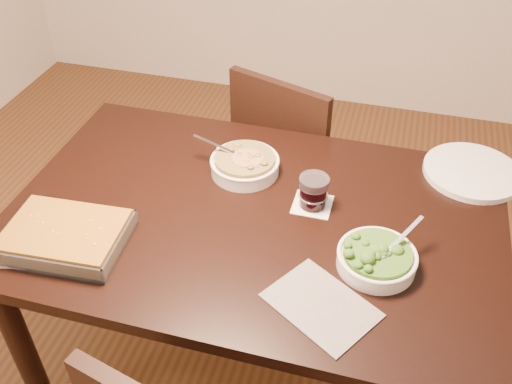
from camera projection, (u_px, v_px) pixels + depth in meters
The scene contains 11 objects.
ground at pixel (254, 366), 2.10m from camera, with size 4.00×4.00×0.00m, color #4C2E15.
table at pixel (254, 238), 1.68m from camera, with size 1.40×0.90×0.75m.
magazine_a at pixel (55, 240), 1.54m from camera, with size 0.27×0.20×0.01m, color #C74239.
magazine_b at pixel (321, 305), 1.37m from camera, with size 0.25×0.18×0.00m, color #27272E.
coaster at pixel (312, 205), 1.65m from camera, with size 0.11×0.11×0.00m, color white.
stew_bowl at pixel (245, 164), 1.76m from camera, with size 0.24×0.22×0.08m.
broccoli_bowl at pixel (377, 258), 1.45m from camera, with size 0.21×0.22×0.08m.
baking_dish at pixel (66, 236), 1.52m from camera, with size 0.33×0.25×0.06m.
wine_tumbler at pixel (313, 191), 1.62m from camera, with size 0.09×0.09×0.10m.
dinner_plate at pixel (472, 172), 1.76m from camera, with size 0.30×0.30×0.02m, color silver.
chair_far at pixel (291, 158), 2.28m from camera, with size 0.52×0.52×0.87m.
Camera 1 is at (0.33, -1.17, 1.83)m, focal length 40.00 mm.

